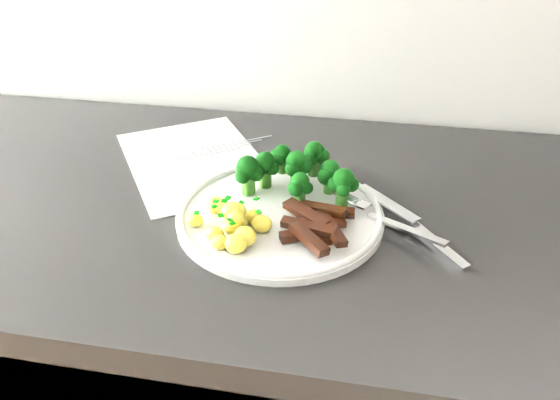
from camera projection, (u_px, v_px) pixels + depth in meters
recipe_paper at (195, 160)px, 0.89m from camera, size 0.33×0.36×0.00m
plate at (280, 213)px, 0.74m from camera, size 0.28×0.28×0.02m
broccoli at (297, 170)px, 0.77m from camera, size 0.18×0.11×0.06m
potatoes at (233, 221)px, 0.69m from camera, size 0.11×0.11×0.04m
beef_strips at (317, 222)px, 0.70m from camera, size 0.10×0.12×0.03m
fork at (390, 220)px, 0.71m from camera, size 0.15×0.11×0.02m
knife at (422, 233)px, 0.70m from camera, size 0.15×0.17×0.02m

